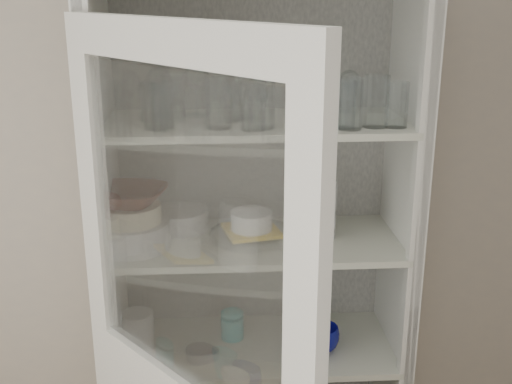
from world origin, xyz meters
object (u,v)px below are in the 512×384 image
(white_canister, at_px, (138,329))
(glass_platter, at_px, (252,234))
(terracotta_bowl, at_px, (130,196))
(white_ramekin, at_px, (252,220))
(pantry_cabinet, at_px, (255,314))
(goblet_3, at_px, (349,89))
(mug_blue, at_px, (322,338))
(mug_teal, at_px, (305,324))
(yellow_trivet, at_px, (252,230))
(goblet_2, at_px, (300,87))
(grey_bowl_stack, at_px, (315,208))
(goblet_0, at_px, (160,89))
(teal_jar, at_px, (232,325))
(plate_stack_back, at_px, (179,219))
(measuring_cups, at_px, (199,353))
(plate_stack_front, at_px, (133,234))
(goblet_1, at_px, (196,88))
(mug_white, at_px, (305,350))
(cream_bowl, at_px, (131,213))

(white_canister, bearing_deg, glass_platter, 0.57)
(terracotta_bowl, relative_size, white_ramekin, 1.63)
(glass_platter, bearing_deg, pantry_cabinet, 76.11)
(goblet_3, bearing_deg, mug_blue, -117.75)
(terracotta_bowl, xyz_separation_m, mug_teal, (0.58, 0.09, -0.53))
(yellow_trivet, relative_size, mug_blue, 1.49)
(goblet_3, bearing_deg, goblet_2, -169.30)
(grey_bowl_stack, xyz_separation_m, mug_blue, (0.03, -0.06, -0.45))
(white_canister, bearing_deg, goblet_2, 7.37)
(goblet_2, xyz_separation_m, mug_blue, (0.08, -0.14, -0.84))
(goblet_0, relative_size, teal_jar, 1.82)
(plate_stack_back, xyz_separation_m, measuring_cups, (0.06, -0.19, -0.42))
(plate_stack_back, relative_size, yellow_trivet, 1.18)
(yellow_trivet, relative_size, teal_jar, 1.77)
(pantry_cabinet, relative_size, goblet_3, 13.79)
(plate_stack_front, bearing_deg, goblet_2, 13.14)
(goblet_1, distance_m, mug_white, 0.93)
(goblet_2, relative_size, measuring_cups, 1.96)
(glass_platter, distance_m, white_canister, 0.52)
(measuring_cups, bearing_deg, glass_platter, 27.96)
(glass_platter, xyz_separation_m, teal_jar, (-0.07, 0.03, -0.36))
(glass_platter, bearing_deg, goblet_3, 16.88)
(goblet_1, relative_size, goblet_2, 1.03)
(pantry_cabinet, relative_size, terracotta_bowl, 9.25)
(plate_stack_back, height_order, yellow_trivet, plate_stack_back)
(cream_bowl, bearing_deg, terracotta_bowl, 0.00)
(yellow_trivet, distance_m, white_canister, 0.53)
(goblet_2, distance_m, cream_bowl, 0.68)
(mug_teal, bearing_deg, goblet_3, 42.25)
(yellow_trivet, height_order, teal_jar, yellow_trivet)
(pantry_cabinet, relative_size, plate_stack_front, 8.64)
(goblet_3, relative_size, mug_white, 1.41)
(goblet_1, bearing_deg, mug_teal, -5.29)
(goblet_1, height_order, terracotta_bowl, goblet_1)
(goblet_1, xyz_separation_m, goblet_2, (0.34, 0.01, -0.00))
(pantry_cabinet, xyz_separation_m, grey_bowl_stack, (0.20, -0.07, 0.42))
(white_ramekin, distance_m, mug_white, 0.47)
(teal_jar, relative_size, white_canister, 0.76)
(goblet_0, bearing_deg, goblet_2, 0.39)
(yellow_trivet, bearing_deg, teal_jar, 156.21)
(goblet_0, xyz_separation_m, goblet_1, (0.12, -0.00, 0.00))
(plate_stack_front, relative_size, teal_jar, 2.50)
(goblet_0, bearing_deg, plate_stack_front, -127.80)
(mug_blue, bearing_deg, mug_teal, 109.42)
(plate_stack_back, distance_m, glass_platter, 0.27)
(plate_stack_back, xyz_separation_m, yellow_trivet, (0.25, -0.10, -0.01))
(pantry_cabinet, bearing_deg, mug_teal, -8.21)
(measuring_cups, bearing_deg, mug_teal, 18.70)
(mug_teal, bearing_deg, grey_bowl_stack, -50.24)
(goblet_2, xyz_separation_m, yellow_trivet, (-0.16, -0.07, -0.47))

